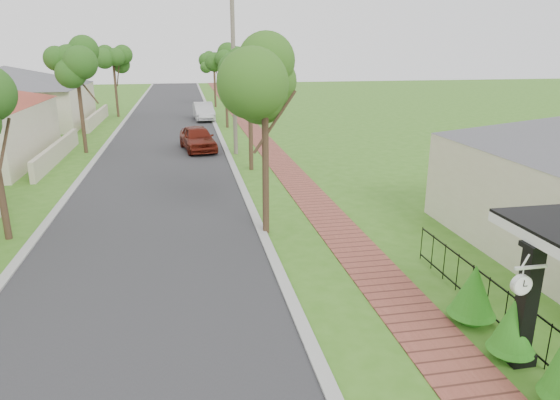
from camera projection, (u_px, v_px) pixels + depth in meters
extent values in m
plane|color=#386E1A|center=(282.00, 357.00, 10.01)|extent=(160.00, 160.00, 0.00)
cube|color=#28282B|center=(163.00, 157.00, 28.26)|extent=(7.00, 120.00, 0.02)
cube|color=#9E9E99|center=(228.00, 154.00, 28.91)|extent=(0.30, 120.00, 0.10)
cube|color=#9E9E99|center=(96.00, 159.00, 27.61)|extent=(0.30, 120.00, 0.10)
cube|color=brown|center=(272.00, 152.00, 29.37)|extent=(1.50, 120.00, 0.03)
cube|color=black|center=(526.00, 304.00, 9.51)|extent=(0.30, 0.30, 2.52)
cube|color=black|center=(518.00, 356.00, 9.85)|extent=(0.48, 0.48, 0.24)
cube|color=black|center=(536.00, 246.00, 9.16)|extent=(0.42, 0.42, 0.10)
cube|color=black|center=(508.00, 293.00, 10.60)|extent=(0.03, 8.00, 0.03)
cube|color=black|center=(503.00, 326.00, 10.84)|extent=(0.03, 8.00, 0.03)
cylinder|color=black|center=(548.00, 347.00, 9.48)|extent=(0.02, 0.02, 1.00)
cylinder|color=black|center=(526.00, 328.00, 10.11)|extent=(0.02, 0.02, 1.00)
cylinder|color=black|center=(506.00, 312.00, 10.74)|extent=(0.02, 0.02, 1.00)
cylinder|color=black|center=(488.00, 297.00, 11.36)|extent=(0.02, 0.02, 1.00)
cylinder|color=black|center=(472.00, 284.00, 11.99)|extent=(0.02, 0.02, 1.00)
cylinder|color=black|center=(457.00, 272.00, 12.61)|extent=(0.02, 0.02, 1.00)
cylinder|color=black|center=(444.00, 262.00, 13.24)|extent=(0.02, 0.02, 1.00)
cylinder|color=black|center=(432.00, 252.00, 13.87)|extent=(0.02, 0.02, 1.00)
cylinder|color=black|center=(421.00, 243.00, 14.49)|extent=(0.02, 0.02, 1.00)
cylinder|color=#382619|center=(251.00, 125.00, 24.63)|extent=(0.22, 0.22, 4.55)
sphere|color=#164813|center=(250.00, 75.00, 23.93)|extent=(1.70, 1.70, 1.70)
cylinder|color=#382619|center=(226.00, 95.00, 37.73)|extent=(0.22, 0.22, 4.90)
sphere|color=#164813|center=(225.00, 60.00, 36.97)|extent=(1.70, 1.70, 1.70)
cylinder|color=#382619|center=(215.00, 86.00, 50.98)|extent=(0.22, 0.22, 4.20)
sphere|color=#164813|center=(214.00, 64.00, 50.32)|extent=(1.70, 1.70, 1.70)
cylinder|color=#382619|center=(81.00, 111.00, 28.61)|extent=(0.22, 0.22, 4.90)
sphere|color=#164813|center=(76.00, 64.00, 27.85)|extent=(1.70, 1.70, 1.70)
cylinder|color=#382619|center=(116.00, 91.00, 43.69)|extent=(0.22, 0.22, 4.55)
sphere|color=#164813|center=(113.00, 62.00, 42.98)|extent=(1.70, 1.70, 1.70)
sphere|color=#145E12|center=(511.00, 345.00, 9.89)|extent=(0.71, 0.71, 0.71)
cone|color=#145E12|center=(515.00, 320.00, 9.73)|extent=(0.81, 0.81, 1.12)
sphere|color=#145E12|center=(471.00, 309.00, 11.24)|extent=(0.82, 0.82, 0.82)
cone|color=#145E12|center=(474.00, 288.00, 11.08)|extent=(0.93, 0.93, 1.09)
cube|color=#BFB299|center=(57.00, 152.00, 27.11)|extent=(0.25, 10.00, 1.00)
cube|color=beige|center=(11.00, 107.00, 38.83)|extent=(11.00, 10.00, 3.00)
pyramid|color=#4C4C51|center=(6.00, 76.00, 38.15)|extent=(15.56, 15.56, 1.60)
cube|color=#BFB299|center=(98.00, 117.00, 40.26)|extent=(0.25, 10.00, 1.00)
imported|color=maroon|center=(198.00, 138.00, 29.71)|extent=(2.40, 4.52, 1.46)
imported|color=silver|center=(204.00, 111.00, 42.14)|extent=(1.79, 4.49, 1.45)
cylinder|color=#382619|center=(265.00, 164.00, 16.04)|extent=(0.22, 0.22, 4.70)
sphere|color=#35661D|center=(265.00, 85.00, 15.31)|extent=(2.34, 2.34, 2.34)
cylinder|color=#706457|center=(234.00, 73.00, 27.65)|extent=(0.24, 0.24, 9.10)
cube|color=silver|center=(531.00, 267.00, 8.78)|extent=(0.63, 0.05, 0.05)
cylinder|color=silver|center=(523.00, 275.00, 8.80)|extent=(0.02, 0.02, 0.27)
cylinder|color=silver|center=(521.00, 285.00, 8.85)|extent=(0.38, 0.10, 0.38)
cylinder|color=white|center=(523.00, 286.00, 8.80)|extent=(0.33, 0.01, 0.33)
cylinder|color=white|center=(519.00, 283.00, 8.90)|extent=(0.33, 0.01, 0.33)
cube|color=black|center=(524.00, 283.00, 8.77)|extent=(0.02, 0.01, 0.13)
cube|color=black|center=(525.00, 286.00, 8.80)|extent=(0.08, 0.01, 0.02)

